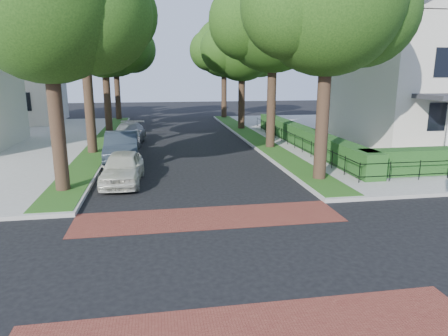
{
  "coord_description": "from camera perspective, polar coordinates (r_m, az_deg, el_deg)",
  "views": [
    {
      "loc": [
        -1.62,
        -9.47,
        4.77
      ],
      "look_at": [
        0.59,
        3.68,
        1.6
      ],
      "focal_mm": 32.0,
      "sensor_mm": 36.0,
      "label": 1
    }
  ],
  "objects": [
    {
      "name": "ground",
      "position": [
        10.72,
        0.16,
        -13.04
      ],
      "size": [
        120.0,
        120.0,
        0.0
      ],
      "primitive_type": "plane",
      "color": "black",
      "rests_on": "ground"
    },
    {
      "name": "sidewalk_ne",
      "position": [
        35.75,
        26.89,
        4.4
      ],
      "size": [
        30.0,
        30.0,
        0.15
      ],
      "primitive_type": "cube",
      "color": "gray",
      "rests_on": "ground"
    },
    {
      "name": "crosswalk_far",
      "position": [
        13.63,
        -2.12,
        -7.09
      ],
      "size": [
        9.0,
        2.2,
        0.01
      ],
      "primitive_type": "cube",
      "color": "maroon",
      "rests_on": "ground"
    },
    {
      "name": "grass_strip_ne",
      "position": [
        29.78,
        4.25,
        4.44
      ],
      "size": [
        1.6,
        29.8,
        0.02
      ],
      "primitive_type": "cube",
      "color": "#264915",
      "rests_on": "sidewalk_ne"
    },
    {
      "name": "grass_strip_nw",
      "position": [
        29.18,
        -16.87,
        3.72
      ],
      "size": [
        1.6,
        29.8,
        0.02
      ],
      "primitive_type": "cube",
      "color": "#264915",
      "rests_on": "sidewalk_nw"
    },
    {
      "name": "tree_right_near",
      "position": [
        18.42,
        14.78,
        21.89
      ],
      "size": [
        7.75,
        6.67,
        10.66
      ],
      "color": "black",
      "rests_on": "sidewalk_ne"
    },
    {
      "name": "tree_right_mid",
      "position": [
        25.95,
        7.19,
        20.41
      ],
      "size": [
        8.25,
        7.09,
        11.22
      ],
      "color": "black",
      "rests_on": "sidewalk_ne"
    },
    {
      "name": "tree_right_far",
      "position": [
        34.52,
        2.69,
        16.92
      ],
      "size": [
        7.25,
        6.23,
        9.74
      ],
      "color": "black",
      "rests_on": "sidewalk_ne"
    },
    {
      "name": "tree_right_back",
      "position": [
        43.37,
        0.09,
        16.69
      ],
      "size": [
        7.5,
        6.45,
        10.2
      ],
      "color": "black",
      "rests_on": "sidewalk_ne"
    },
    {
      "name": "tree_left_near",
      "position": [
        17.3,
        -23.63,
        20.63
      ],
      "size": [
        7.5,
        6.45,
        10.2
      ],
      "color": "black",
      "rests_on": "sidewalk_nw"
    },
    {
      "name": "tree_left_mid",
      "position": [
        25.25,
        -19.32,
        20.82
      ],
      "size": [
        8.0,
        6.88,
        11.48
      ],
      "color": "black",
      "rests_on": "sidewalk_nw"
    },
    {
      "name": "tree_left_far",
      "position": [
        33.98,
        -16.62,
        16.82
      ],
      "size": [
        7.0,
        6.02,
        9.86
      ],
      "color": "black",
      "rests_on": "sidewalk_nw"
    },
    {
      "name": "tree_left_back",
      "position": [
        42.95,
        -15.18,
        16.47
      ],
      "size": [
        7.75,
        6.66,
        10.44
      ],
      "color": "black",
      "rests_on": "sidewalk_nw"
    },
    {
      "name": "hedge_main_road",
      "position": [
        26.49,
        11.23,
        4.4
      ],
      "size": [
        1.0,
        18.0,
        1.2
      ],
      "primitive_type": "cube",
      "color": "#184016",
      "rests_on": "sidewalk_ne"
    },
    {
      "name": "fence_main_road",
      "position": [
        26.24,
        9.58,
        4.06
      ],
      "size": [
        0.06,
        18.0,
        0.9
      ],
      "primitive_type": null,
      "color": "black",
      "rests_on": "sidewalk_ne"
    },
    {
      "name": "house_victorian",
      "position": [
        31.8,
        28.39,
        14.09
      ],
      "size": [
        13.0,
        13.05,
        12.48
      ],
      "color": "silver",
      "rests_on": "sidewalk_ne"
    },
    {
      "name": "house_left_far",
      "position": [
        43.72,
        -28.72,
        12.15
      ],
      "size": [
        10.0,
        9.0,
        10.14
      ],
      "color": "silver",
      "rests_on": "sidewalk_nw"
    },
    {
      "name": "parked_car_front",
      "position": [
        18.15,
        -14.3,
        0.03
      ],
      "size": [
        1.88,
        4.24,
        1.42
      ],
      "primitive_type": "imported",
      "rotation": [
        0.0,
        0.0,
        -0.05
      ],
      "color": "beige",
      "rests_on": "ground"
    },
    {
      "name": "parked_car_middle",
      "position": [
        22.66,
        -14.4,
        2.92
      ],
      "size": [
        1.91,
        5.02,
        1.63
      ],
      "primitive_type": "imported",
      "rotation": [
        0.0,
        0.0,
        0.04
      ],
      "color": "#222B34",
      "rests_on": "ground"
    },
    {
      "name": "parked_car_rear",
      "position": [
        28.26,
        -13.49,
        4.75
      ],
      "size": [
        2.36,
        5.02,
        1.42
      ],
      "primitive_type": "imported",
      "rotation": [
        0.0,
        0.0,
        -0.08
      ],
      "color": "gray",
      "rests_on": "ground"
    }
  ]
}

